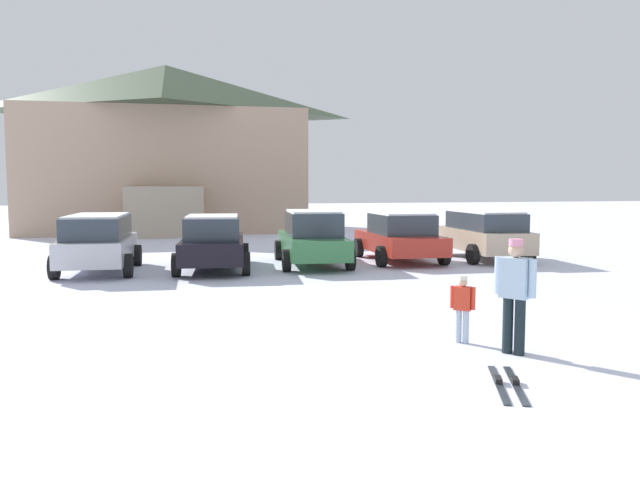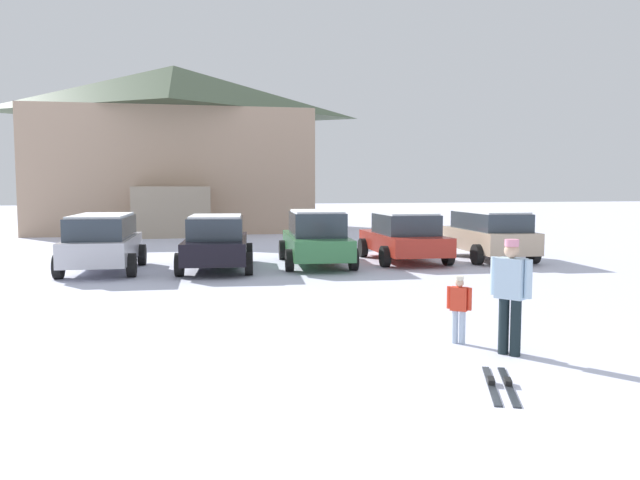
{
  "view_description": "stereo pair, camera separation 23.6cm",
  "coord_description": "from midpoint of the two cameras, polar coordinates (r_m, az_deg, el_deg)",
  "views": [
    {
      "loc": [
        -3.03,
        -4.36,
        2.42
      ],
      "look_at": [
        0.25,
        8.14,
        1.3
      ],
      "focal_mm": 35.0,
      "sensor_mm": 36.0,
      "label": 1
    },
    {
      "loc": [
        -2.8,
        -4.42,
        2.42
      ],
      "look_at": [
        0.25,
        8.14,
        1.3
      ],
      "focal_mm": 35.0,
      "sensor_mm": 36.0,
      "label": 2
    }
  ],
  "objects": [
    {
      "name": "pair_of_skis",
      "position": [
        8.09,
        16.93,
        -12.51
      ],
      "size": [
        0.86,
        1.49,
        0.08
      ],
      "color": "#282D32",
      "rests_on": "ground"
    },
    {
      "name": "parked_silver_wagon",
      "position": [
        18.61,
        -18.91,
        -0.06
      ],
      "size": [
        2.27,
        4.21,
        1.63
      ],
      "color": "silver",
      "rests_on": "ground"
    },
    {
      "name": "parked_black_sedan",
      "position": [
        18.27,
        -9.07,
        -0.17
      ],
      "size": [
        2.48,
        4.53,
        1.59
      ],
      "color": "black",
      "rests_on": "ground"
    },
    {
      "name": "parked_beige_suv",
      "position": [
        21.27,
        15.5,
        0.61
      ],
      "size": [
        2.34,
        4.3,
        1.61
      ],
      "color": "tan",
      "rests_on": "ground"
    },
    {
      "name": "ski_lodge",
      "position": [
        35.77,
        -12.94,
        8.27
      ],
      "size": [
        15.22,
        11.57,
        9.02
      ],
      "color": "tan",
      "rests_on": "ground"
    },
    {
      "name": "skier_child_in_red_jacket",
      "position": [
        9.87,
        13.27,
        -5.86
      ],
      "size": [
        0.31,
        0.28,
        1.05
      ],
      "color": "#A4B6CD",
      "rests_on": "ground"
    },
    {
      "name": "parked_red_sedan",
      "position": [
        20.24,
        8.01,
        0.33
      ],
      "size": [
        2.41,
        4.43,
        1.58
      ],
      "color": "#AE2C1F",
      "rests_on": "ground"
    },
    {
      "name": "ground",
      "position": [
        5.8,
        19.22,
        -19.98
      ],
      "size": [
        160.0,
        160.0,
        0.0
      ],
      "primitive_type": "plane",
      "color": "silver"
    },
    {
      "name": "parked_green_coupe",
      "position": [
        19.1,
        -0.02,
        0.22
      ],
      "size": [
        2.45,
        4.88,
        1.69
      ],
      "color": "#337240",
      "rests_on": "ground"
    },
    {
      "name": "skier_adult_in_blue_parka",
      "position": [
        9.35,
        17.72,
        -4.37
      ],
      "size": [
        0.42,
        0.53,
        1.67
      ],
      "color": "black",
      "rests_on": "ground"
    }
  ]
}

